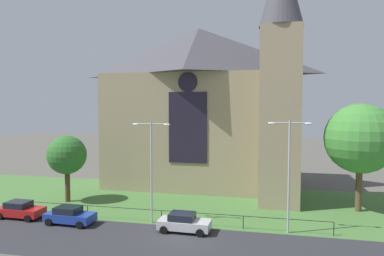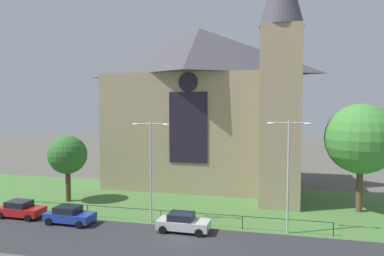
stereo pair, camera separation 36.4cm
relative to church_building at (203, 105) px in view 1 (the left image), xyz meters
name	(u,v)px [view 1 (the left image)]	position (x,y,z in m)	size (l,w,h in m)	color
ground	(205,202)	(1.69, -7.86, -10.27)	(160.00, 160.00, 0.00)	#56544C
road_asphalt	(175,245)	(1.69, -19.86, -10.27)	(120.00, 8.00, 0.01)	#2D2D33
grass_verge	(202,207)	(1.69, -9.86, -10.27)	(120.00, 20.00, 0.01)	#477538
church_building	(203,105)	(0.00, 0.00, 0.00)	(23.20, 16.20, 26.00)	tan
iron_railing	(162,212)	(-0.77, -15.36, -9.31)	(28.19, 0.07, 1.13)	black
tree_right_far	(360,139)	(16.73, -7.86, -3.25)	(6.67, 6.67, 10.38)	brown
tree_left_near	(67,155)	(-12.60, -10.88, -5.33)	(4.07, 4.07, 7.03)	#4C3823
streetlamp_near	(151,159)	(-1.63, -15.46, -4.72)	(3.37, 0.26, 8.82)	#B2B2B7
streetlamp_far	(289,163)	(9.82, -15.46, -4.60)	(3.37, 0.26, 9.03)	#B2B2B7
parked_car_red	(20,210)	(-13.75, -16.77, -9.53)	(4.23, 2.09, 1.51)	#B21919
parked_car_blue	(70,215)	(-8.43, -17.29, -9.53)	(4.26, 2.15, 1.51)	#1E3899
parked_car_silver	(184,222)	(1.62, -16.94, -9.53)	(4.23, 2.09, 1.51)	#B7B7BC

